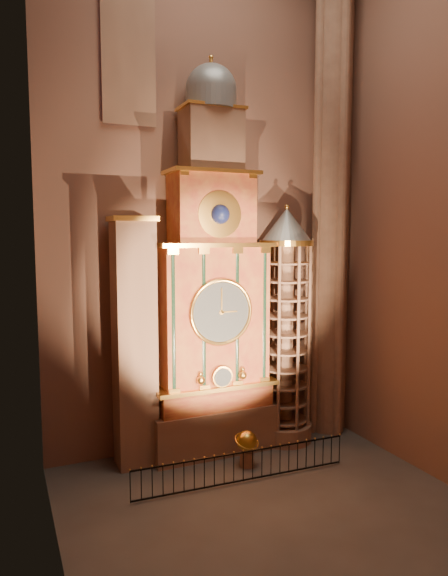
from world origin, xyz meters
name	(u,v)px	position (x,y,z in m)	size (l,w,h in m)	color
floor	(266,503)	(0.00, 0.00, 0.00)	(14.00, 14.00, 0.00)	#383330
wall_back	(203,200)	(0.00, 6.00, 11.00)	(22.00, 22.00, 0.00)	brown
wall_left	(47,180)	(-7.00, 0.00, 11.00)	(22.00, 22.00, 0.00)	brown
wall_right	(428,195)	(7.00, 0.00, 11.00)	(22.00, 22.00, 0.00)	brown
astronomical_clock	(212,300)	(0.00, 4.96, 6.68)	(5.60, 2.41, 16.70)	#8C634C
portrait_tower	(134,342)	(-3.40, 4.98, 5.15)	(1.80, 1.60, 10.20)	#8C634C
stair_turret	(285,328)	(3.50, 4.70, 5.27)	(2.50, 2.50, 10.80)	#8C634C
gothic_pier	(332,202)	(6.10, 5.00, 11.00)	(2.04, 2.04, 22.00)	#8C634C
stained_glass_window	(129,59)	(-3.20, 5.92, 16.50)	(2.20, 0.14, 5.20)	navy
celestial_globe	(247,445)	(0.67, 2.90, 0.90)	(1.30, 1.26, 1.50)	#8C634C
iron_railing	(243,467)	(-0.07, 1.69, 0.64)	(8.68, 0.39, 1.18)	black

